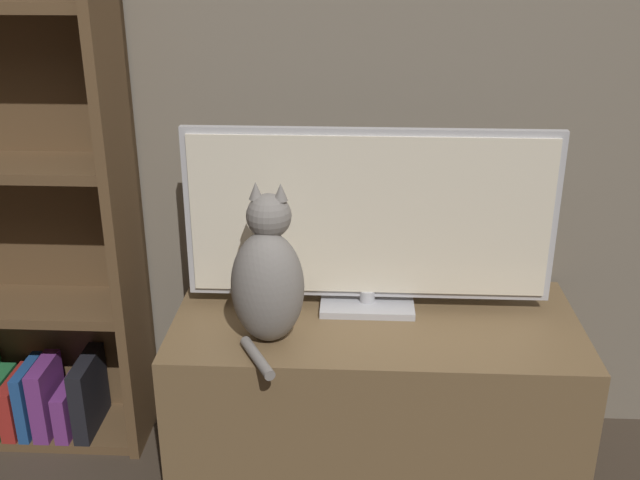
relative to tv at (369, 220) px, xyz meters
name	(u,v)px	position (x,y,z in m)	size (l,w,h in m)	color
wall_back	(382,17)	(0.02, 0.24, 0.52)	(4.80, 0.05, 2.60)	#756B5B
tv_stand	(373,396)	(0.02, -0.08, -0.52)	(1.14, 0.54, 0.51)	brown
tv	(369,220)	(0.00, 0.00, 0.00)	(1.03, 0.16, 0.53)	#B7B7BC
cat	(268,278)	(-0.26, -0.19, -0.09)	(0.21, 0.31, 0.43)	gray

